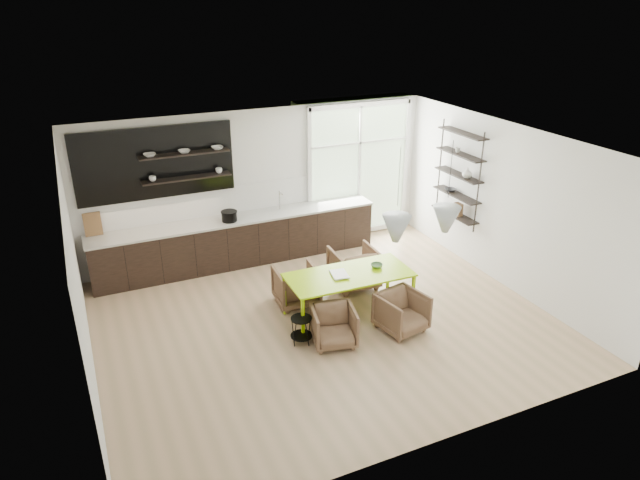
{
  "coord_description": "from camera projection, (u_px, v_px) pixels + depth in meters",
  "views": [
    {
      "loc": [
        -3.33,
        -7.19,
        4.92
      ],
      "look_at": [
        0.2,
        0.6,
        1.16
      ],
      "focal_mm": 32.0,
      "sensor_mm": 36.0,
      "label": 1
    }
  ],
  "objects": [
    {
      "name": "armchair_back_right",
      "position": [
        354.0,
        267.0,
        10.21
      ],
      "size": [
        0.81,
        0.83,
        0.72
      ],
      "primitive_type": "imported",
      "rotation": [
        0.0,
        0.0,
        3.09
      ],
      "color": "brown",
      "rests_on": "ground"
    },
    {
      "name": "kitchen_run",
      "position": [
        233.0,
        235.0,
        10.98
      ],
      "size": [
        5.54,
        0.69,
        2.75
      ],
      "color": "black",
      "rests_on": "ground"
    },
    {
      "name": "table_book",
      "position": [
        332.0,
        275.0,
        9.07
      ],
      "size": [
        0.31,
        0.38,
        0.03
      ],
      "primitive_type": "imported",
      "rotation": [
        0.0,
        0.0,
        -0.17
      ],
      "color": "white",
      "rests_on": "dining_table"
    },
    {
      "name": "right_shelving",
      "position": [
        459.0,
        178.0,
        10.82
      ],
      "size": [
        0.26,
        1.22,
        1.9
      ],
      "color": "black",
      "rests_on": "ground"
    },
    {
      "name": "armchair_front_left",
      "position": [
        334.0,
        326.0,
        8.55
      ],
      "size": [
        0.76,
        0.78,
        0.59
      ],
      "primitive_type": "imported",
      "rotation": [
        0.0,
        0.0,
        -0.23
      ],
      "color": "brown",
      "rests_on": "ground"
    },
    {
      "name": "armchair_back_left",
      "position": [
        296.0,
        286.0,
        9.65
      ],
      "size": [
        0.74,
        0.76,
        0.65
      ],
      "primitive_type": "imported",
      "rotation": [
        0.0,
        0.0,
        3.08
      ],
      "color": "brown",
      "rests_on": "ground"
    },
    {
      "name": "dining_table",
      "position": [
        349.0,
        277.0,
        9.17
      ],
      "size": [
        2.04,
        0.96,
        0.74
      ],
      "rotation": [
        0.0,
        0.0,
        -0.02
      ],
      "color": "#A2DE05",
      "rests_on": "ground"
    },
    {
      "name": "room",
      "position": [
        328.0,
        210.0,
        9.78
      ],
      "size": [
        7.02,
        6.01,
        2.91
      ],
      "color": "tan",
      "rests_on": "ground"
    },
    {
      "name": "armchair_front_right",
      "position": [
        402.0,
        312.0,
        8.88
      ],
      "size": [
        0.79,
        0.81,
        0.63
      ],
      "primitive_type": "imported",
      "rotation": [
        0.0,
        0.0,
        0.2
      ],
      "color": "brown",
      "rests_on": "ground"
    },
    {
      "name": "wire_stool",
      "position": [
        301.0,
        327.0,
        8.57
      ],
      "size": [
        0.34,
        0.34,
        0.43
      ],
      "rotation": [
        0.0,
        0.0,
        0.22
      ],
      "color": "black",
      "rests_on": "ground"
    },
    {
      "name": "table_bowl",
      "position": [
        377.0,
        266.0,
        9.36
      ],
      "size": [
        0.24,
        0.24,
        0.06
      ],
      "primitive_type": "imported",
      "rotation": [
        0.0,
        0.0,
        -0.31
      ],
      "color": "#5B8455",
      "rests_on": "dining_table"
    }
  ]
}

